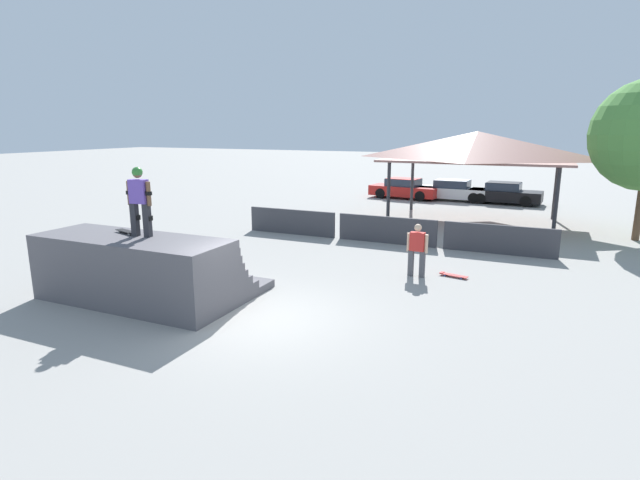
{
  "coord_description": "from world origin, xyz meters",
  "views": [
    {
      "loc": [
        5.89,
        -9.57,
        4.43
      ],
      "look_at": [
        -0.46,
        4.46,
        0.95
      ],
      "focal_mm": 28.0,
      "sensor_mm": 36.0,
      "label": 1
    }
  ],
  "objects_px": {
    "skater_on_deck": "(139,197)",
    "bystander_walking": "(417,247)",
    "skateboard_on_ground": "(453,275)",
    "skateboard_on_deck": "(127,231)",
    "parked_car_red": "(404,189)",
    "parked_car_black": "(505,194)",
    "parked_car_white": "(453,191)"
  },
  "relations": [
    {
      "from": "bystander_walking",
      "to": "skateboard_on_ground",
      "type": "distance_m",
      "value": 1.39
    },
    {
      "from": "bystander_walking",
      "to": "parked_car_black",
      "type": "relative_size",
      "value": 0.39
    },
    {
      "from": "skateboard_on_deck",
      "to": "skateboard_on_ground",
      "type": "xyz_separation_m",
      "value": [
        7.53,
        5.36,
        -1.72
      ]
    },
    {
      "from": "skater_on_deck",
      "to": "skateboard_on_deck",
      "type": "xyz_separation_m",
      "value": [
        -0.61,
        0.1,
        -0.95
      ]
    },
    {
      "from": "skateboard_on_ground",
      "to": "bystander_walking",
      "type": "bearing_deg",
      "value": 32.72
    },
    {
      "from": "skateboard_on_ground",
      "to": "parked_car_white",
      "type": "xyz_separation_m",
      "value": [
        -2.85,
        16.59,
        0.54
      ]
    },
    {
      "from": "parked_car_white",
      "to": "parked_car_black",
      "type": "distance_m",
      "value": 3.01
    },
    {
      "from": "skateboard_on_deck",
      "to": "skater_on_deck",
      "type": "bearing_deg",
      "value": 7.58
    },
    {
      "from": "bystander_walking",
      "to": "skateboard_on_ground",
      "type": "height_order",
      "value": "bystander_walking"
    },
    {
      "from": "skateboard_on_ground",
      "to": "parked_car_red",
      "type": "relative_size",
      "value": 0.19
    },
    {
      "from": "skateboard_on_deck",
      "to": "bystander_walking",
      "type": "relative_size",
      "value": 0.52
    },
    {
      "from": "skater_on_deck",
      "to": "bystander_walking",
      "type": "height_order",
      "value": "skater_on_deck"
    },
    {
      "from": "skater_on_deck",
      "to": "parked_car_black",
      "type": "bearing_deg",
      "value": 65.63
    },
    {
      "from": "bystander_walking",
      "to": "parked_car_black",
      "type": "bearing_deg",
      "value": -92.09
    },
    {
      "from": "skater_on_deck",
      "to": "skateboard_on_ground",
      "type": "bearing_deg",
      "value": 31.79
    },
    {
      "from": "parked_car_red",
      "to": "bystander_walking",
      "type": "bearing_deg",
      "value": -66.53
    },
    {
      "from": "bystander_walking",
      "to": "parked_car_black",
      "type": "distance_m",
      "value": 16.87
    },
    {
      "from": "skater_on_deck",
      "to": "bystander_walking",
      "type": "distance_m",
      "value": 7.98
    },
    {
      "from": "skater_on_deck",
      "to": "skateboard_on_deck",
      "type": "height_order",
      "value": "skater_on_deck"
    },
    {
      "from": "skateboard_on_deck",
      "to": "skateboard_on_ground",
      "type": "relative_size",
      "value": 0.95
    },
    {
      "from": "skateboard_on_ground",
      "to": "parked_car_black",
      "type": "bearing_deg",
      "value": -78.52
    },
    {
      "from": "skateboard_on_ground",
      "to": "parked_car_black",
      "type": "xyz_separation_m",
      "value": [
        0.16,
        16.43,
        0.54
      ]
    },
    {
      "from": "bystander_walking",
      "to": "parked_car_white",
      "type": "bearing_deg",
      "value": -81.94
    },
    {
      "from": "parked_car_red",
      "to": "skateboard_on_ground",
      "type": "bearing_deg",
      "value": -62.87
    },
    {
      "from": "skater_on_deck",
      "to": "parked_car_black",
      "type": "height_order",
      "value": "skater_on_deck"
    },
    {
      "from": "parked_car_red",
      "to": "parked_car_black",
      "type": "relative_size",
      "value": 1.08
    },
    {
      "from": "skateboard_on_ground",
      "to": "parked_car_red",
      "type": "height_order",
      "value": "parked_car_red"
    },
    {
      "from": "bystander_walking",
      "to": "parked_car_black",
      "type": "height_order",
      "value": "bystander_walking"
    },
    {
      "from": "skater_on_deck",
      "to": "parked_car_red",
      "type": "xyz_separation_m",
      "value": [
        1.07,
        21.68,
        -2.13
      ]
    },
    {
      "from": "skater_on_deck",
      "to": "skateboard_on_deck",
      "type": "distance_m",
      "value": 1.13
    },
    {
      "from": "skater_on_deck",
      "to": "parked_car_white",
      "type": "height_order",
      "value": "skater_on_deck"
    },
    {
      "from": "skater_on_deck",
      "to": "skateboard_on_ground",
      "type": "distance_m",
      "value": 9.21
    }
  ]
}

